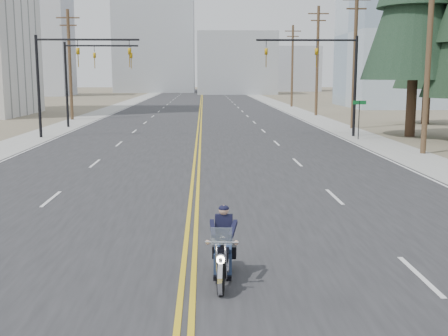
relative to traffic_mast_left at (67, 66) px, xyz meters
The scene contains 20 objects.
road 39.36m from the traffic_mast_left, 76.71° to the left, with size 20.00×200.00×0.01m, color #303033.
sidewalk_left 38.40m from the traffic_mast_left, 93.80° to the left, with size 3.00×200.00×0.01m, color #A5A5A0.
sidewalk_right 43.45m from the traffic_mast_left, 61.68° to the left, with size 3.00×200.00×0.01m, color #A5A5A0.
traffic_mast_left is the anchor object (origin of this frame).
traffic_mast_right 17.95m from the traffic_mast_left, ahead, with size 7.10×0.26×7.00m.
traffic_mast_far 8.01m from the traffic_mast_left, 92.40° to the left, with size 6.10×0.26×7.00m.
street_sign 20.12m from the traffic_mast_left, ahead, with size 0.90×0.06×2.62m.
utility_pole_b 23.31m from the traffic_mast_left, 22.74° to the right, with size 2.20×0.30×11.50m.
utility_pole_c 22.31m from the traffic_mast_left, 15.61° to the left, with size 2.20×0.30×11.00m.
utility_pole_d 30.06m from the traffic_mast_left, 44.36° to the left, with size 2.20×0.30×11.50m.
utility_pole_e 43.66m from the traffic_mast_left, 60.53° to the left, with size 2.20×0.30×11.00m.
utility_pole_left 16.39m from the traffic_mast_left, 102.42° to the left, with size 2.20×0.30×10.50m.
glass_building 56.11m from the traffic_mast_left, 42.84° to the left, with size 24.00×16.00×20.00m, color #9EB5CC.
haze_bldg_a 87.20m from the traffic_mast_left, 107.41° to the left, with size 14.00×12.00×22.00m, color #B7BCC6.
haze_bldg_b 94.56m from the traffic_mast_left, 79.66° to the left, with size 18.00×14.00×14.00m, color #ADB2B7.
haze_bldg_c 92.19m from the traffic_mast_left, 57.88° to the left, with size 16.00×12.00×18.00m, color #B7BCC6.
haze_bldg_d 108.34m from the traffic_mast_left, 91.60° to the left, with size 20.00×15.00×26.00m, color #ADB2B7.
haze_bldg_e 122.80m from the traffic_mast_left, 73.94° to the left, with size 14.00×14.00×12.00m, color #B7BCC6.
motorcyclist 30.01m from the traffic_mast_left, 70.91° to the right, with size 0.87×2.03×1.59m, color black, non-canonical shape.
conifer_far 31.13m from the traffic_mast_left, 19.16° to the left, with size 5.89×5.89×15.77m.
Camera 1 is at (0.36, -7.38, 4.30)m, focal length 45.00 mm.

